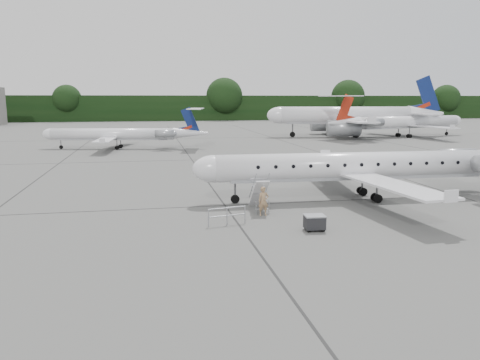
{
  "coord_description": "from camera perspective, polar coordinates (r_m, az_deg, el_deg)",
  "views": [
    {
      "loc": [
        -11.79,
        -22.95,
        7.07
      ],
      "look_at": [
        -6.56,
        3.79,
        2.3
      ],
      "focal_mm": 35.0,
      "sensor_mm": 36.0,
      "label": 1
    }
  ],
  "objects": [
    {
      "name": "main_regional_jet",
      "position": [
        33.82,
        14.25,
        3.29
      ],
      "size": [
        26.6,
        19.53,
        6.68
      ],
      "primitive_type": null,
      "rotation": [
        0.0,
        0.0,
        -0.03
      ],
      "color": "silver",
      "rests_on": "ground"
    },
    {
      "name": "airstair",
      "position": [
        29.81,
        2.33,
        -1.74
      ],
      "size": [
        0.92,
        2.46,
        2.09
      ],
      "primitive_type": null,
      "rotation": [
        0.0,
        0.0,
        -0.03
      ],
      "color": "silver",
      "rests_on": "ground"
    },
    {
      "name": "baggage_cart",
      "position": [
        25.68,
        9.07,
        -5.12
      ],
      "size": [
        1.11,
        0.93,
        0.92
      ],
      "primitive_type": null,
      "rotation": [
        0.0,
        0.0,
        -0.07
      ],
      "color": "black",
      "rests_on": "ground"
    },
    {
      "name": "bg_narrowbody",
      "position": [
        89.47,
        12.69,
        8.72
      ],
      "size": [
        33.29,
        25.67,
        11.11
      ],
      "primitive_type": null,
      "rotation": [
        0.0,
        0.0,
        -0.11
      ],
      "color": "silver",
      "rests_on": "ground"
    },
    {
      "name": "safety_railing",
      "position": [
        26.43,
        -1.6,
        -4.47
      ],
      "size": [
        2.18,
        0.49,
        1.0
      ],
      "primitive_type": null,
      "rotation": [
        0.0,
        0.0,
        0.19
      ],
      "color": "#93959B",
      "rests_on": "ground"
    },
    {
      "name": "passenger",
      "position": [
        28.54,
        2.88,
        -2.59
      ],
      "size": [
        0.67,
        0.45,
        1.78
      ],
      "primitive_type": "imported",
      "rotation": [
        0.0,
        0.0,
        0.04
      ],
      "color": "#997753",
      "rests_on": "ground"
    },
    {
      "name": "treeline",
      "position": [
        153.43,
        -6.72,
        8.71
      ],
      "size": [
        260.0,
        4.0,
        8.0
      ],
      "primitive_type": "cube",
      "color": "black",
      "rests_on": "ground"
    },
    {
      "name": "bg_regional_right",
      "position": [
        92.1,
        19.93,
        7.33
      ],
      "size": [
        33.46,
        27.42,
        7.69
      ],
      "primitive_type": null,
      "rotation": [
        0.0,
        0.0,
        3.38
      ],
      "color": "silver",
      "rests_on": "ground"
    },
    {
      "name": "ground",
      "position": [
        26.75,
        15.63,
        -5.77
      ],
      "size": [
        320.0,
        320.0,
        0.0
      ],
      "primitive_type": "plane",
      "color": "#5B5B59",
      "rests_on": "ground"
    },
    {
      "name": "bg_regional_left",
      "position": [
        68.7,
        -15.29,
        6.1
      ],
      "size": [
        24.71,
        19.79,
        5.8
      ],
      "primitive_type": null,
      "rotation": [
        0.0,
        0.0,
        -0.19
      ],
      "color": "silver",
      "rests_on": "ground"
    }
  ]
}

